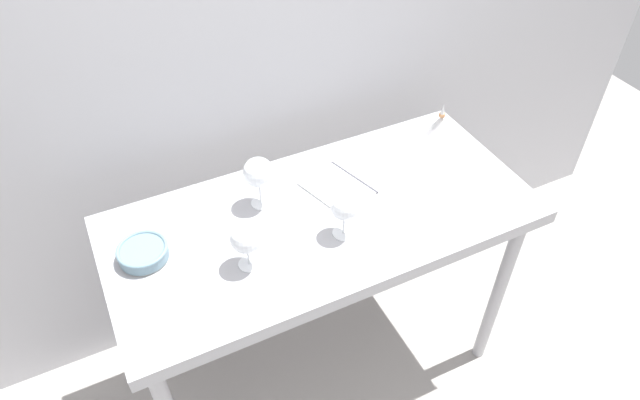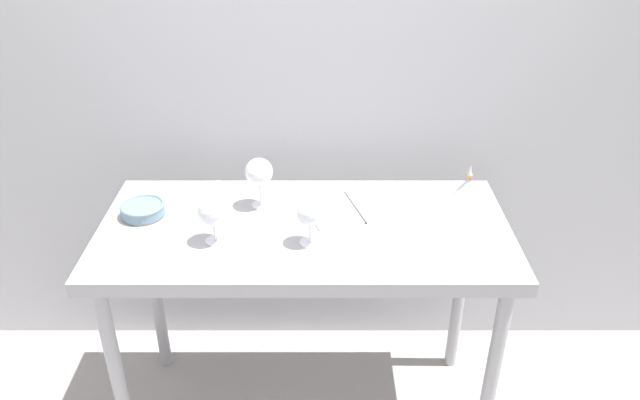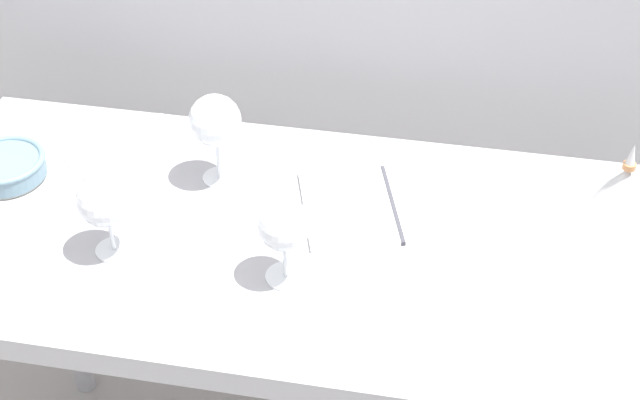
% 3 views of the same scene
% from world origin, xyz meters
% --- Properties ---
extents(steel_counter, '(1.40, 0.65, 0.90)m').
position_xyz_m(steel_counter, '(0.00, -0.01, 0.79)').
color(steel_counter, '#A6A6AB').
rests_on(steel_counter, ground_plane).
extents(wine_glass_far_left, '(0.10, 0.10, 0.19)m').
position_xyz_m(wine_glass_far_left, '(-0.16, 0.13, 1.03)').
color(wine_glass_far_left, white).
rests_on(wine_glass_far_left, steel_counter).
extents(wine_glass_near_center, '(0.09, 0.09, 0.16)m').
position_xyz_m(wine_glass_near_center, '(0.02, -0.11, 1.01)').
color(wine_glass_near_center, white).
rests_on(wine_glass_near_center, steel_counter).
extents(wine_glass_near_left, '(0.09, 0.09, 0.16)m').
position_xyz_m(wine_glass_near_left, '(-0.29, -0.10, 1.01)').
color(wine_glass_near_left, white).
rests_on(wine_glass_near_left, steel_counter).
extents(open_notebook, '(0.38, 0.31, 0.01)m').
position_xyz_m(open_notebook, '(0.18, 0.11, 0.90)').
color(open_notebook, silver).
rests_on(open_notebook, steel_counter).
extents(tasting_sheet_upper, '(0.27, 0.28, 0.00)m').
position_xyz_m(tasting_sheet_upper, '(-0.35, 0.18, 0.90)').
color(tasting_sheet_upper, white).
rests_on(tasting_sheet_upper, steel_counter).
extents(tasting_bowl, '(0.15, 0.15, 0.05)m').
position_xyz_m(tasting_bowl, '(-0.56, 0.06, 0.93)').
color(tasting_bowl, beige).
rests_on(tasting_bowl, steel_counter).
extents(decanter_funnel, '(0.11, 0.11, 0.13)m').
position_xyz_m(decanter_funnel, '(0.60, 0.20, 0.94)').
color(decanter_funnel, silver).
rests_on(decanter_funnel, steel_counter).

